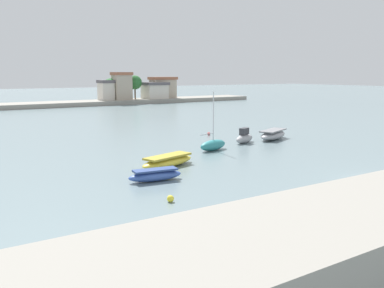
% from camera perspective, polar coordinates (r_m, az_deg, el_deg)
% --- Properties ---
extents(ground_plane, '(400.00, 400.00, 0.00)m').
position_cam_1_polar(ground_plane, '(32.03, 24.22, -4.77)').
color(ground_plane, slate).
extents(moored_boat_0, '(4.01, 1.66, 0.86)m').
position_cam_1_polar(moored_boat_0, '(29.62, -5.02, -4.25)').
color(moored_boat_0, '#3856A8').
rests_on(moored_boat_0, ground).
extents(moored_boat_1, '(5.60, 3.07, 0.93)m').
position_cam_1_polar(moored_boat_1, '(34.06, -3.32, -2.34)').
color(moored_boat_1, yellow).
rests_on(moored_boat_1, ground).
extents(moored_boat_2, '(3.71, 2.07, 5.75)m').
position_cam_1_polar(moored_boat_2, '(41.11, 2.87, -0.11)').
color(moored_boat_2, teal).
rests_on(moored_boat_2, ground).
extents(moored_boat_3, '(3.44, 2.28, 1.64)m').
position_cam_1_polar(moored_boat_3, '(45.82, 7.12, 0.87)').
color(moored_boat_3, '#9E9EA3').
rests_on(moored_boat_3, ground).
extents(moored_boat_4, '(5.56, 3.84, 1.10)m').
position_cam_1_polar(moored_boat_4, '(48.74, 10.94, 1.24)').
color(moored_boat_4, '#9E9EA3').
rests_on(moored_boat_4, ground).
extents(mooring_buoy_0, '(0.28, 0.28, 0.28)m').
position_cam_1_polar(mooring_buoy_0, '(29.43, 17.47, -5.29)').
color(mooring_buoy_0, red).
rests_on(mooring_buoy_0, ground).
extents(mooring_buoy_1, '(0.37, 0.37, 0.37)m').
position_cam_1_polar(mooring_buoy_1, '(51.14, 2.29, 1.40)').
color(mooring_buoy_1, red).
rests_on(mooring_buoy_1, ground).
extents(mooring_buoy_2, '(0.42, 0.42, 0.42)m').
position_cam_1_polar(mooring_buoy_2, '(24.87, -2.95, -7.42)').
color(mooring_buoy_2, yellow).
rests_on(mooring_buoy_2, ground).
extents(distant_shoreline, '(103.22, 8.68, 8.54)m').
position_cam_1_polar(distant_shoreline, '(100.49, -17.43, 6.30)').
color(distant_shoreline, gray).
rests_on(distant_shoreline, ground).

